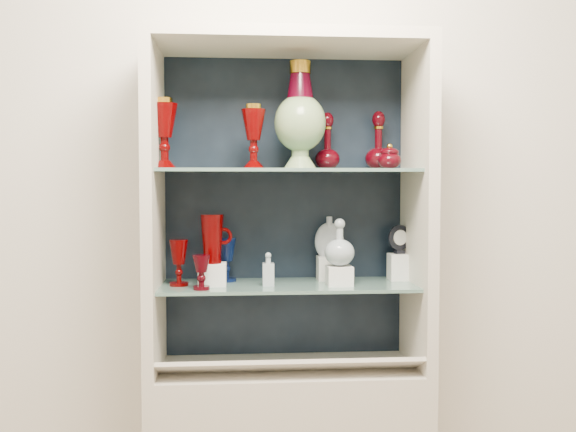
{
  "coord_description": "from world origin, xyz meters",
  "views": [
    {
      "loc": [
        -0.18,
        -0.78,
        1.41
      ],
      "look_at": [
        0.0,
        1.53,
        1.3
      ],
      "focal_mm": 40.0,
      "sensor_mm": 36.0,
      "label": 1
    }
  ],
  "objects": [
    {
      "name": "cameo_medallion",
      "position": [
        0.43,
        1.62,
        1.21
      ],
      "size": [
        0.1,
        0.06,
        0.11
      ],
      "primitive_type": null,
      "rotation": [
        0.0,
        0.0,
        0.32
      ],
      "color": "black",
      "rests_on": "riser_cameo_medallion"
    },
    {
      "name": "ruby_goblet_tall",
      "position": [
        -0.39,
        1.53,
        1.13
      ],
      "size": [
        0.09,
        0.09,
        0.17
      ],
      "primitive_type": null,
      "rotation": [
        0.0,
        0.0,
        -0.31
      ],
      "color": "#4C0000",
      "rests_on": "shelf_lower"
    },
    {
      "name": "enamel_urn",
      "position": [
        0.04,
        1.53,
        1.66
      ],
      "size": [
        0.23,
        0.23,
        0.39
      ],
      "primitive_type": null,
      "rotation": [
        0.0,
        0.0,
        -0.27
      ],
      "color": "#0F4B28",
      "rests_on": "shelf_upper"
    },
    {
      "name": "label_ledge",
      "position": [
        0.0,
        1.42,
        0.78
      ],
      "size": [
        0.92,
        0.17,
        0.09
      ],
      "primitive_type": "cube",
      "rotation": [
        -0.44,
        0.0,
        0.0
      ],
      "color": "beige",
      "rests_on": "cabinet_base"
    },
    {
      "name": "pedestal_lamp_right",
      "position": [
        -0.12,
        1.5,
        1.58
      ],
      "size": [
        0.1,
        0.1,
        0.23
      ],
      "primitive_type": null,
      "rotation": [
        0.0,
        0.0,
        0.11
      ],
      "color": "#4C0000",
      "rests_on": "shelf_upper"
    },
    {
      "name": "clear_round_decanter",
      "position": [
        0.18,
        1.5,
        1.2
      ],
      "size": [
        0.14,
        0.14,
        0.16
      ],
      "primitive_type": null,
      "rotation": [
        0.0,
        0.0,
        0.42
      ],
      "color": "#93A3A8",
      "rests_on": "riser_clear_round_decanter"
    },
    {
      "name": "ruby_decanter_b",
      "position": [
        0.35,
        1.64,
        1.59
      ],
      "size": [
        0.13,
        0.13,
        0.24
      ],
      "primitive_type": null,
      "rotation": [
        0.0,
        0.0,
        -0.32
      ],
      "color": "#410309",
      "rests_on": "shelf_upper"
    },
    {
      "name": "label_card_1",
      "position": [
        0.03,
        1.42,
        0.8
      ],
      "size": [
        0.1,
        0.06,
        0.03
      ],
      "primitive_type": "cube",
      "rotation": [
        -0.44,
        0.0,
        0.0
      ],
      "color": "white",
      "rests_on": "label_ledge"
    },
    {
      "name": "ruby_pitcher",
      "position": [
        -0.27,
        1.53,
        1.22
      ],
      "size": [
        0.14,
        0.1,
        0.18
      ],
      "primitive_type": null,
      "rotation": [
        0.0,
        0.0,
        0.1
      ],
      "color": "#4C0000",
      "rests_on": "riser_ruby_pitcher"
    },
    {
      "name": "riser_clear_round_decanter",
      "position": [
        0.18,
        1.5,
        1.08
      ],
      "size": [
        0.09,
        0.09,
        0.07
      ],
      "primitive_type": "cube",
      "color": "silver",
      "rests_on": "shelf_lower"
    },
    {
      "name": "clear_square_bottle",
      "position": [
        -0.07,
        1.51,
        1.11
      ],
      "size": [
        0.04,
        0.04,
        0.12
      ],
      "primitive_type": null,
      "rotation": [
        0.0,
        0.0,
        -0.0
      ],
      "color": "#93A3A8",
      "rests_on": "shelf_lower"
    },
    {
      "name": "riser_ruby_pitcher",
      "position": [
        -0.27,
        1.53,
        1.09
      ],
      "size": [
        0.1,
        0.1,
        0.08
      ],
      "primitive_type": "cube",
      "color": "silver",
      "rests_on": "shelf_lower"
    },
    {
      "name": "label_card_2",
      "position": [
        -0.26,
        1.42,
        0.8
      ],
      "size": [
        0.1,
        0.06,
        0.03
      ],
      "primitive_type": "cube",
      "rotation": [
        -0.44,
        0.0,
        0.0
      ],
      "color": "white",
      "rests_on": "label_ledge"
    },
    {
      "name": "cobalt_goblet",
      "position": [
        -0.22,
        1.63,
        1.13
      ],
      "size": [
        0.07,
        0.07,
        0.17
      ],
      "primitive_type": null,
      "rotation": [
        0.0,
        0.0,
        -0.07
      ],
      "color": "#0A1746",
      "rests_on": "shelf_lower"
    },
    {
      "name": "riser_flat_flask",
      "position": [
        0.17,
        1.64,
        1.09
      ],
      "size": [
        0.09,
        0.09,
        0.09
      ],
      "primitive_type": "cube",
      "color": "silver",
      "rests_on": "shelf_lower"
    },
    {
      "name": "label_card_0",
      "position": [
        0.27,
        1.42,
        0.8
      ],
      "size": [
        0.1,
        0.06,
        0.03
      ],
      "primitive_type": "cube",
      "rotation": [
        -0.44,
        0.0,
        0.0
      ],
      "color": "white",
      "rests_on": "label_ledge"
    },
    {
      "name": "shelf_lower",
      "position": [
        0.0,
        1.55,
        1.04
      ],
      "size": [
        0.92,
        0.34,
        0.01
      ],
      "primitive_type": "cube",
      "color": "slate",
      "rests_on": "cabinet_side_left"
    },
    {
      "name": "cabinet_back_panel",
      "position": [
        0.0,
        1.72,
        1.32
      ],
      "size": [
        0.98,
        0.02,
        1.15
      ],
      "primitive_type": "cube",
      "color": "black",
      "rests_on": "cabinet_base"
    },
    {
      "name": "ruby_goblet_small",
      "position": [
        -0.31,
        1.44,
        1.11
      ],
      "size": [
        0.08,
        0.08,
        0.12
      ],
      "primitive_type": null,
      "rotation": [
        0.0,
        0.0,
        -0.26
      ],
      "color": "#410309",
      "rests_on": "shelf_lower"
    },
    {
      "name": "ruby_decanter_a",
      "position": [
        0.16,
        1.63,
        1.59
      ],
      "size": [
        0.11,
        0.11,
        0.24
      ],
      "primitive_type": null,
      "rotation": [
        0.0,
        0.0,
        0.24
      ],
      "color": "#410309",
      "rests_on": "shelf_upper"
    },
    {
      "name": "flat_flask",
      "position": [
        0.17,
        1.64,
        1.22
      ],
      "size": [
        0.12,
        0.07,
        0.16
      ],
      "primitive_type": null,
      "rotation": [
        0.0,
        0.0,
        -0.28
      ],
      "color": "#AAB4BC",
      "rests_on": "riser_flat_flask"
    },
    {
      "name": "label_card_3",
      "position": [
        0.07,
        1.42,
        0.8
      ],
      "size": [
        0.1,
        0.06,
        0.03
      ],
      "primitive_type": "cube",
      "rotation": [
        -0.44,
        0.0,
        0.0
      ],
      "color": "white",
      "rests_on": "label_ledge"
    },
    {
      "name": "lidded_bowl",
      "position": [
        0.37,
        1.54,
        1.52
      ],
      "size": [
        0.1,
        0.1,
        0.1
      ],
      "primitive_type": null,
      "rotation": [
        0.0,
        0.0,
        0.19
      ],
      "color": "#410309",
      "rests_on": "shelf_upper"
    },
    {
      "name": "wall_back",
      "position": [
        0.0,
        1.75,
        1.4
      ],
      "size": [
        3.5,
        0.02,
        2.8
      ],
      "primitive_type": "cube",
      "color": "silver",
      "rests_on": "ground"
    },
    {
      "name": "shelf_upper",
      "position": [
        0.0,
        1.55,
        1.46
      ],
      "size": [
        0.92,
        0.34,
        0.01
      ],
      "primitive_type": "cube",
      "color": "slate",
      "rests_on": "cabinet_side_left"
    },
    {
      "name": "cabinet_side_left",
      "position": [
        -0.48,
        1.53,
        1.32
      ],
      "size": [
        0.04,
        0.4,
        1.15
      ],
      "primitive_type": "cube",
      "color": "beige",
      "rests_on": "cabinet_base"
    },
    {
      "name": "riser_cameo_medallion",
      "position": [
        0.43,
        1.62,
        1.1
      ],
      "size": [
        0.08,
        0.08,
        0.1
      ],
      "primitive_type": "cube",
      "color": "silver",
      "rests_on": "shelf_lower"
    },
    {
      "name": "cabinet_side_right",
      "position": [
        0.48,
        1.53,
        1.32
      ],
      "size": [
        0.04,
        0.4,
        1.15
      ],
      "primitive_type": "cube",
      "color": "beige",
      "rests_on": "cabinet_base"
    },
    {
      "name": "cabinet_top_cap",
      "position": [
        0.0,
        1.53,
        1.92
      ],
      "size": [
        1.0,
        0.4,
        0.04
      ],
      "primitive_type": "cube",
      "color": "beige",
      "rests_on": "cabinet_side_left"
    },
    {
      "name": "pedestal_lamp_left",
      "position": [
        -0.44,
        1.53,
        1.59
      ],
      "size": [
        0.12,
        0.12,
        0.25
      ],
      "primitive_type": null,
      "rotation": [
        0.0,
        0.0,
        -0.3
      ],
      "color": "#4C0000",
      "rests_on": "shelf_upper"
    }
  ]
}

